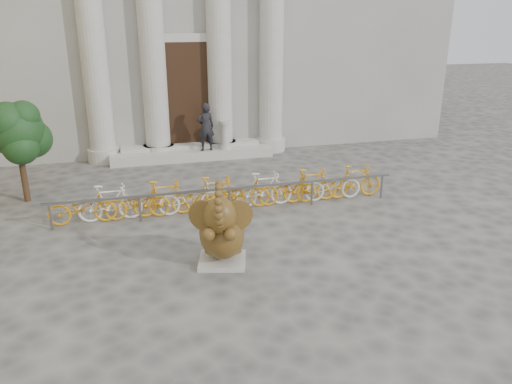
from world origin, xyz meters
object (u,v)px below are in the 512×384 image
object	(u,v)px
elephant_statue	(222,233)
bike_rack	(227,192)
pedestrian	(206,127)
tree	(18,132)

from	to	relation	value
elephant_statue	bike_rack	distance (m)	3.22
bike_rack	pedestrian	size ratio (longest dim) A/B	5.42
tree	pedestrian	world-z (taller)	tree
bike_rack	elephant_statue	bearing A→B (deg)	-103.89
elephant_statue	pedestrian	distance (m)	8.37
elephant_statue	pedestrian	world-z (taller)	pedestrian
tree	pedestrian	bearing A→B (deg)	27.68
bike_rack	tree	bearing A→B (deg)	158.53
bike_rack	pedestrian	xyz separation A→B (m)	(0.29, 5.17, 0.74)
bike_rack	pedestrian	bearing A→B (deg)	86.75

